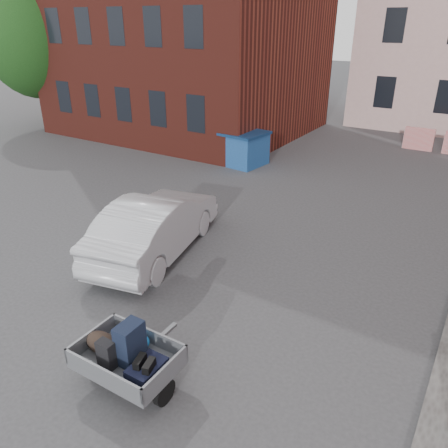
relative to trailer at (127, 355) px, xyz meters
The scene contains 6 objects.
ground 3.11m from the trailer, 115.76° to the left, with size 120.00×120.00×0.00m, color #38383A.
far_building 32.85m from the trailer, 130.75° to the left, with size 6.00×6.00×8.00m, color maroon.
tree 21.43m from the trailer, 145.86° to the left, with size 5.28×5.28×8.30m.
trailer is the anchor object (origin of this frame).
dumpster 12.73m from the trailer, 114.48° to the left, with size 3.41×2.04×1.35m.
silver_car 4.55m from the trailer, 124.53° to the left, with size 1.61×4.62×1.52m, color #B9BBC1.
Camera 1 is at (5.53, -6.48, 5.46)m, focal length 35.00 mm.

